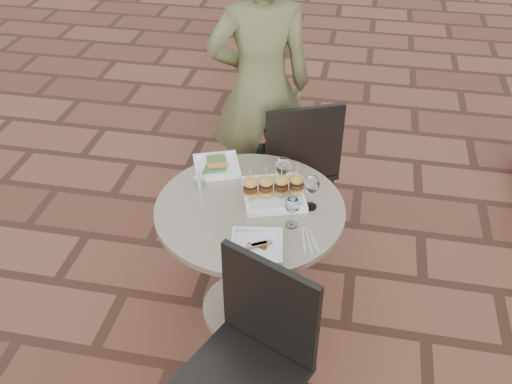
% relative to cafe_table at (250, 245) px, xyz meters
% --- Properties ---
extents(ground, '(60.00, 60.00, 0.00)m').
position_rel_cafe_table_xyz_m(ground, '(0.10, -0.01, -0.48)').
color(ground, brown).
rests_on(ground, ground).
extents(cafe_table, '(0.90, 0.90, 0.73)m').
position_rel_cafe_table_xyz_m(cafe_table, '(0.00, 0.00, 0.00)').
color(cafe_table, gray).
rests_on(cafe_table, ground).
extents(chair_far, '(0.58, 0.58, 0.93)m').
position_rel_cafe_table_xyz_m(chair_far, '(0.14, 0.73, 0.07)').
color(chair_far, black).
rests_on(chair_far, ground).
extents(chair_near, '(0.58, 0.58, 0.93)m').
position_rel_cafe_table_xyz_m(chair_near, '(0.15, -0.66, 0.07)').
color(chair_near, black).
rests_on(chair_near, ground).
extents(diner, '(0.73, 0.61, 1.72)m').
position_rel_cafe_table_xyz_m(diner, '(-0.13, 0.94, 0.38)').
color(diner, brown).
rests_on(diner, ground).
extents(plate_salmon, '(0.29, 0.29, 0.06)m').
position_rel_cafe_table_xyz_m(plate_salmon, '(-0.23, 0.27, 0.26)').
color(plate_salmon, white).
rests_on(plate_salmon, cafe_table).
extents(plate_sliders, '(0.36, 0.36, 0.18)m').
position_rel_cafe_table_xyz_m(plate_sliders, '(0.10, 0.09, 0.29)').
color(plate_sliders, white).
rests_on(plate_sliders, cafe_table).
extents(plate_tuna, '(0.25, 0.25, 0.03)m').
position_rel_cafe_table_xyz_m(plate_tuna, '(0.09, -0.28, 0.26)').
color(plate_tuna, white).
rests_on(plate_tuna, cafe_table).
extents(wine_glass_right, '(0.07, 0.07, 0.16)m').
position_rel_cafe_table_xyz_m(wine_glass_right, '(0.21, -0.09, 0.36)').
color(wine_glass_right, white).
rests_on(wine_glass_right, cafe_table).
extents(wine_glass_mid, '(0.08, 0.08, 0.19)m').
position_rel_cafe_table_xyz_m(wine_glass_mid, '(0.13, 0.16, 0.38)').
color(wine_glass_mid, white).
rests_on(wine_glass_mid, cafe_table).
extents(wine_glass_far, '(0.08, 0.08, 0.18)m').
position_rel_cafe_table_xyz_m(wine_glass_far, '(0.28, 0.05, 0.37)').
color(wine_glass_far, white).
rests_on(wine_glass_far, cafe_table).
extents(steel_ramekin, '(0.07, 0.07, 0.05)m').
position_rel_cafe_table_xyz_m(steel_ramekin, '(-0.28, 0.12, 0.27)').
color(steel_ramekin, silver).
rests_on(steel_ramekin, cafe_table).
extents(cutlery_set, '(0.14, 0.19, 0.00)m').
position_rel_cafe_table_xyz_m(cutlery_set, '(0.30, -0.19, 0.25)').
color(cutlery_set, silver).
rests_on(cutlery_set, cafe_table).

